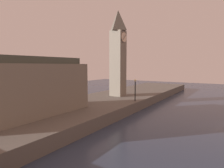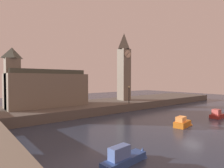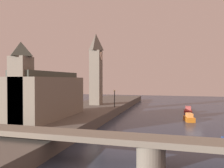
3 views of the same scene
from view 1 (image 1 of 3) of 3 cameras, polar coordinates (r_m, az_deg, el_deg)
The scene contains 4 objects.
far_embankment at distance 32.12m, azimuth -3.69°, elevation -6.07°, with size 70.00×12.00×1.50m, color #5B544C.
clock_tower at distance 36.38m, azimuth 1.77°, elevation 9.31°, with size 2.57×2.60×15.63m.
parliament_hall at distance 23.60m, azimuth -23.71°, elevation -0.61°, with size 13.86×5.21×10.03m.
streetlamp at distance 31.20m, azimuth 6.80°, elevation -0.94°, with size 0.36×0.36×3.49m.
Camera 1 is at (-25.50, 1.55, 7.16)m, focal length 31.27 mm.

